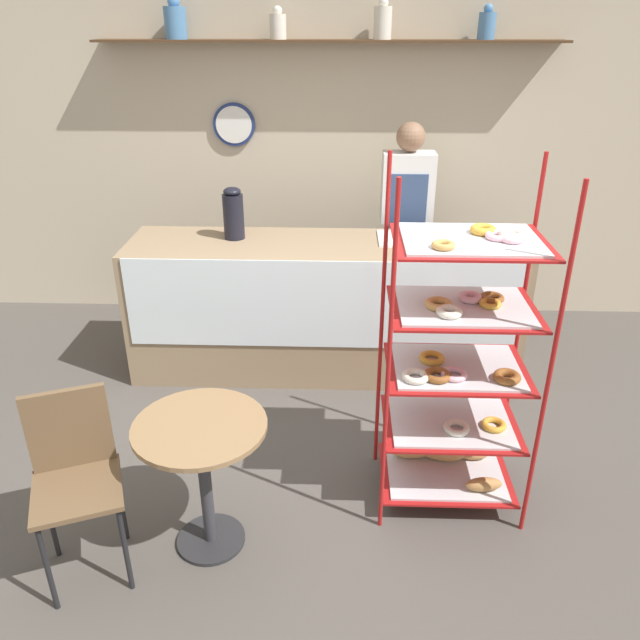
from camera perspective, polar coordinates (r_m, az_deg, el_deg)
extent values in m
plane|color=#4C4742|center=(3.58, -0.29, -15.42)|extent=(14.00, 14.00, 0.00)
cube|color=beige|center=(5.24, 0.79, 14.82)|extent=(10.00, 0.06, 2.70)
cube|color=#4C331E|center=(4.99, 0.81, 24.17)|extent=(3.46, 0.24, 0.02)
cylinder|color=#4C7FB2|center=(5.14, -13.08, 24.94)|extent=(0.16, 0.16, 0.22)
sphere|color=#4C7FB2|center=(5.14, -13.25, 26.46)|extent=(0.09, 0.09, 0.09)
cylinder|color=silver|center=(5.01, -3.87, 25.18)|extent=(0.12, 0.12, 0.17)
sphere|color=silver|center=(5.01, -3.91, 26.38)|extent=(0.07, 0.07, 0.07)
cylinder|color=silver|center=(5.00, 5.76, 25.41)|extent=(0.13, 0.13, 0.22)
sphere|color=silver|center=(5.00, 5.83, 26.92)|extent=(0.07, 0.07, 0.07)
cylinder|color=#4C7FB2|center=(5.09, 15.00, 24.54)|extent=(0.12, 0.12, 0.18)
sphere|color=#4C7FB2|center=(5.09, 15.16, 25.78)|extent=(0.07, 0.07, 0.07)
cylinder|color=navy|center=(5.22, -7.86, 17.29)|extent=(0.33, 0.03, 0.33)
cylinder|color=white|center=(5.21, -7.89, 17.26)|extent=(0.29, 0.00, 0.29)
cube|color=#937A5B|center=(4.49, 0.41, 1.20)|extent=(2.73, 0.68, 0.97)
cube|color=silver|center=(4.10, 0.28, 1.36)|extent=(2.62, 0.01, 0.62)
cylinder|color=#A51919|center=(2.86, 6.24, -5.02)|extent=(0.02, 0.02, 1.81)
cylinder|color=#A51919|center=(3.01, 20.21, -5.00)|extent=(0.02, 0.02, 1.81)
cylinder|color=#A51919|center=(3.33, 5.67, -0.28)|extent=(0.02, 0.02, 1.81)
cylinder|color=#A51919|center=(3.46, 17.76, -0.46)|extent=(0.02, 0.02, 1.81)
cube|color=#A51919|center=(3.58, 11.32, -13.62)|extent=(0.70, 0.51, 0.01)
cube|color=silver|center=(3.57, 11.33, -13.47)|extent=(0.62, 0.45, 0.01)
ellipsoid|color=tan|center=(3.62, 10.55, -11.80)|extent=(0.22, 0.14, 0.08)
ellipsoid|color=tan|center=(3.62, 11.70, -11.88)|extent=(0.19, 0.10, 0.09)
ellipsoid|color=#B27F47|center=(3.67, 13.66, -11.74)|extent=(0.19, 0.09, 0.07)
ellipsoid|color=tan|center=(3.60, 8.23, -11.71)|extent=(0.22, 0.10, 0.09)
ellipsoid|color=#B27F47|center=(3.47, 14.74, -14.33)|extent=(0.20, 0.09, 0.08)
cube|color=#A51919|center=(3.38, 11.81, -9.26)|extent=(0.70, 0.51, 0.01)
cube|color=silver|center=(3.37, 11.83, -9.09)|extent=(0.62, 0.45, 0.01)
torus|color=silver|center=(3.29, 12.38, -9.61)|extent=(0.13, 0.13, 0.03)
torus|color=gold|center=(3.36, 15.61, -9.21)|extent=(0.13, 0.13, 0.03)
cube|color=#A51919|center=(3.20, 12.35, -4.37)|extent=(0.70, 0.51, 0.01)
cube|color=silver|center=(3.19, 12.37, -4.19)|extent=(0.62, 0.45, 0.01)
torus|color=gold|center=(3.20, 10.19, -3.44)|extent=(0.13, 0.13, 0.03)
torus|color=brown|center=(3.12, 16.73, -4.99)|extent=(0.13, 0.13, 0.04)
torus|color=brown|center=(3.05, 10.68, -4.98)|extent=(0.13, 0.13, 0.04)
torus|color=silver|center=(3.03, 8.73, -5.11)|extent=(0.13, 0.13, 0.03)
torus|color=#EAB2C1|center=(3.08, 12.16, -4.88)|extent=(0.13, 0.13, 0.03)
cube|color=#A51919|center=(3.05, 12.94, 1.04)|extent=(0.70, 0.51, 0.01)
cube|color=silver|center=(3.04, 12.96, 1.25)|extent=(0.62, 0.45, 0.01)
torus|color=silver|center=(2.91, 11.73, 0.73)|extent=(0.12, 0.12, 0.04)
torus|color=gold|center=(3.05, 15.29, 1.46)|extent=(0.10, 0.10, 0.03)
torus|color=brown|center=(3.11, 15.43, 1.98)|extent=(0.12, 0.12, 0.03)
torus|color=#EAB2C1|center=(3.08, 13.56, 2.03)|extent=(0.11, 0.11, 0.04)
torus|color=tan|center=(2.98, 10.78, 1.45)|extent=(0.13, 0.13, 0.04)
cube|color=#A51919|center=(2.92, 13.59, 6.96)|extent=(0.70, 0.51, 0.01)
cube|color=silver|center=(2.92, 13.61, 7.19)|extent=(0.62, 0.45, 0.01)
torus|color=#EAB2C1|center=(2.93, 15.96, 7.42)|extent=(0.12, 0.12, 0.03)
torus|color=tan|center=(2.75, 11.21, 6.74)|extent=(0.10, 0.10, 0.03)
torus|color=silver|center=(2.96, 17.27, 7.50)|extent=(0.13, 0.13, 0.04)
torus|color=#EAB2C1|center=(2.91, 17.14, 7.14)|extent=(0.10, 0.10, 0.03)
torus|color=gold|center=(2.99, 14.70, 8.00)|extent=(0.12, 0.12, 0.04)
cube|color=#282833|center=(5.08, 7.51, 3.91)|extent=(0.23, 0.19, 0.95)
cube|color=silver|center=(4.86, 8.02, 11.94)|extent=(0.39, 0.22, 0.52)
cube|color=#334770|center=(4.77, 8.07, 10.52)|extent=(0.27, 0.01, 0.43)
sphere|color=#8C664C|center=(4.78, 8.30, 16.25)|extent=(0.21, 0.21, 0.21)
cylinder|color=#262628|center=(3.36, -9.92, -19.12)|extent=(0.34, 0.34, 0.02)
cylinder|color=#333338|center=(3.13, -10.41, -14.69)|extent=(0.06, 0.06, 0.66)
cylinder|color=olive|center=(2.92, -10.95, -9.56)|extent=(0.62, 0.62, 0.02)
cylinder|color=black|center=(3.11, -23.65, -20.10)|extent=(0.02, 0.02, 0.48)
cylinder|color=black|center=(3.08, -17.37, -19.37)|extent=(0.02, 0.02, 0.48)
cylinder|color=black|center=(3.35, -23.46, -16.22)|extent=(0.02, 0.02, 0.48)
cylinder|color=black|center=(3.32, -17.76, -15.51)|extent=(0.02, 0.02, 0.48)
cube|color=brown|center=(3.05, -21.32, -14.30)|extent=(0.49, 0.49, 0.03)
cube|color=brown|center=(3.06, -21.99, -9.18)|extent=(0.35, 0.16, 0.40)
cylinder|color=black|center=(4.41, -7.91, 9.35)|extent=(0.14, 0.14, 0.31)
ellipsoid|color=black|center=(4.36, -8.05, 11.57)|extent=(0.12, 0.12, 0.06)
cube|color=white|center=(4.43, 8.52, 7.37)|extent=(0.49, 0.35, 0.01)
torus|color=brown|center=(4.36, 10.57, 7.18)|extent=(0.13, 0.13, 0.03)
torus|color=tan|center=(4.46, 7.60, 7.88)|extent=(0.13, 0.13, 0.03)
torus|color=silver|center=(4.44, 9.49, 7.65)|extent=(0.11, 0.11, 0.04)
torus|color=#EAB2C1|center=(4.43, 7.94, 7.73)|extent=(0.14, 0.14, 0.04)
torus|color=#EAB2C1|center=(4.36, 9.87, 7.28)|extent=(0.12, 0.12, 0.03)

